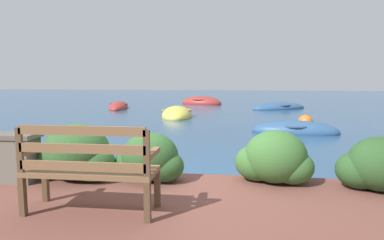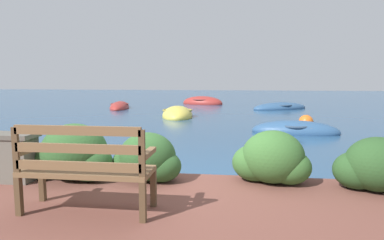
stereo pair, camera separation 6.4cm
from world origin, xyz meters
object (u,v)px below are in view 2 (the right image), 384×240
(rowboat_nearest, at_px, (295,131))
(rowboat_outer, at_px, (280,108))
(rowboat_mid, at_px, (177,115))
(rowboat_far, at_px, (120,107))
(park_bench, at_px, (85,167))
(mooring_buoy, at_px, (306,122))
(rowboat_distant, at_px, (203,103))

(rowboat_nearest, bearing_deg, rowboat_outer, 92.90)
(rowboat_mid, bearing_deg, rowboat_far, 38.24)
(rowboat_nearest, xyz_separation_m, rowboat_far, (-7.85, 7.30, -0.00))
(park_bench, relative_size, rowboat_far, 0.41)
(rowboat_mid, bearing_deg, rowboat_outer, -55.93)
(rowboat_far, bearing_deg, mooring_buoy, 45.45)
(park_bench, bearing_deg, rowboat_distant, 93.51)
(park_bench, relative_size, rowboat_distant, 0.48)
(rowboat_far, height_order, mooring_buoy, rowboat_far)
(rowboat_mid, height_order, rowboat_distant, rowboat_distant)
(rowboat_outer, distance_m, mooring_buoy, 5.96)
(rowboat_nearest, bearing_deg, mooring_buoy, 77.79)
(mooring_buoy, bearing_deg, rowboat_far, 148.07)
(rowboat_mid, xyz_separation_m, rowboat_distant, (0.35, 6.92, 0.01))
(rowboat_nearest, xyz_separation_m, rowboat_outer, (0.53, 7.95, -0.00))
(rowboat_nearest, relative_size, mooring_buoy, 4.68)
(park_bench, relative_size, rowboat_outer, 0.41)
(rowboat_mid, xyz_separation_m, mooring_buoy, (4.80, -1.75, 0.02))
(rowboat_far, bearing_deg, rowboat_outer, 81.76)
(mooring_buoy, bearing_deg, rowboat_mid, 159.95)
(rowboat_far, bearing_deg, rowboat_nearest, 34.46)
(rowboat_far, distance_m, rowboat_outer, 8.41)
(rowboat_nearest, height_order, rowboat_mid, rowboat_mid)
(rowboat_mid, distance_m, rowboat_outer, 6.27)
(rowboat_outer, height_order, mooring_buoy, rowboat_outer)
(rowboat_far, relative_size, rowboat_distant, 1.15)
(park_bench, bearing_deg, rowboat_nearest, 66.71)
(rowboat_outer, xyz_separation_m, rowboat_distant, (-4.30, 2.71, 0.02))
(park_bench, distance_m, rowboat_distant, 17.58)
(rowboat_outer, height_order, rowboat_distant, rowboat_distant)
(rowboat_outer, relative_size, rowboat_distant, 1.17)
(rowboat_outer, bearing_deg, rowboat_nearest, -124.93)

